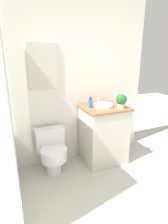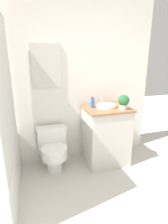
% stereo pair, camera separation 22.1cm
% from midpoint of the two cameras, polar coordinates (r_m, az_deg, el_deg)
% --- Properties ---
extents(wall_back, '(3.25, 0.07, 2.50)m').
position_cam_midpoint_polar(wall_back, '(2.50, -9.94, 10.44)').
color(wall_back, white).
rests_on(wall_back, ground_plane).
extents(toilet, '(0.42, 0.47, 0.60)m').
position_cam_midpoint_polar(toilet, '(2.52, -7.49, -11.72)').
color(toilet, white).
rests_on(toilet, ground_plane).
extents(vanity, '(0.63, 0.54, 0.86)m').
position_cam_midpoint_polar(vanity, '(2.66, 9.48, -7.57)').
color(vanity, beige).
rests_on(vanity, ground_plane).
extents(sink, '(0.28, 0.32, 0.13)m').
position_cam_midpoint_polar(sink, '(2.53, 9.74, 2.00)').
color(sink, white).
rests_on(sink, vanity).
extents(soap_bottle, '(0.06, 0.06, 0.15)m').
position_cam_midpoint_polar(soap_bottle, '(2.46, 5.37, 2.89)').
color(soap_bottle, '#2D6BB2').
rests_on(soap_bottle, vanity).
extents(potted_plant, '(0.15, 0.15, 0.20)m').
position_cam_midpoint_polar(potted_plant, '(2.44, 15.38, 3.30)').
color(potted_plant, beige).
rests_on(potted_plant, vanity).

